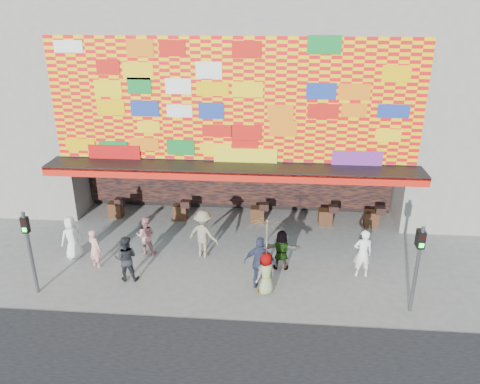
{
  "coord_description": "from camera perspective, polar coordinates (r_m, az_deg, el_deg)",
  "views": [
    {
      "loc": [
        1.81,
        -14.35,
        9.22
      ],
      "look_at": [
        0.43,
        2.0,
        2.49
      ],
      "focal_mm": 35.0,
      "sensor_mm": 36.0,
      "label": 1
    }
  ],
  "objects": [
    {
      "name": "ped_g",
      "position": [
        15.9,
        3.18,
        -9.89
      ],
      "size": [
        0.87,
        0.85,
        1.51
      ],
      "primitive_type": "imported",
      "rotation": [
        0.0,
        0.0,
        3.89
      ],
      "color": "gray",
      "rests_on": "ground"
    },
    {
      "name": "signal_left",
      "position": [
        16.83,
        -24.35,
        -5.78
      ],
      "size": [
        0.22,
        0.2,
        3.0
      ],
      "color": "#59595B",
      "rests_on": "ground"
    },
    {
      "name": "ped_i",
      "position": [
        18.57,
        -11.41,
        -5.23
      ],
      "size": [
        0.78,
        0.63,
        1.55
      ],
      "primitive_type": "imported",
      "rotation": [
        0.0,
        0.0,
        3.19
      ],
      "color": "tan",
      "rests_on": "ground"
    },
    {
      "name": "ped_a",
      "position": [
        19.03,
        -19.79,
        -5.23
      ],
      "size": [
        0.98,
        0.95,
        1.69
      ],
      "primitive_type": "imported",
      "rotation": [
        0.0,
        0.0,
        3.85
      ],
      "color": "white",
      "rests_on": "ground"
    },
    {
      "name": "ped_h",
      "position": [
        17.28,
        14.74,
        -7.24
      ],
      "size": [
        0.7,
        0.5,
        1.83
      ],
      "primitive_type": "imported",
      "rotation": [
        0.0,
        0.0,
        3.24
      ],
      "color": "white",
      "rests_on": "ground"
    },
    {
      "name": "signal_right",
      "position": [
        15.44,
        20.88,
        -7.77
      ],
      "size": [
        0.22,
        0.2,
        3.0
      ],
      "color": "#59595B",
      "rests_on": "ground"
    },
    {
      "name": "ped_b",
      "position": [
        18.17,
        -17.29,
        -6.58
      ],
      "size": [
        0.66,
        0.59,
        1.51
      ],
      "primitive_type": "imported",
      "rotation": [
        0.0,
        0.0,
        2.62
      ],
      "color": "pink",
      "rests_on": "ground"
    },
    {
      "name": "ped_f",
      "position": [
        17.29,
        5.07,
        -7.05
      ],
      "size": [
        1.43,
        0.48,
        1.54
      ],
      "primitive_type": "imported",
      "rotation": [
        0.0,
        0.0,
        3.12
      ],
      "color": "gray",
      "rests_on": "ground"
    },
    {
      "name": "ped_e",
      "position": [
        16.06,
        2.49,
        -8.64
      ],
      "size": [
        1.19,
        0.63,
        1.93
      ],
      "primitive_type": "imported",
      "rotation": [
        0.0,
        0.0,
        3.0
      ],
      "color": "#313855",
      "rests_on": "ground"
    },
    {
      "name": "shop_building",
      "position": [
        22.94,
        0.22,
        12.3
      ],
      "size": [
        15.2,
        9.4,
        10.0
      ],
      "color": "gray",
      "rests_on": "ground"
    },
    {
      "name": "ped_d",
      "position": [
        18.0,
        -4.5,
        -5.11
      ],
      "size": [
        1.4,
        1.09,
        1.9
      ],
      "primitive_type": "imported",
      "rotation": [
        0.0,
        0.0,
        2.79
      ],
      "color": "gray",
      "rests_on": "ground"
    },
    {
      "name": "parasol",
      "position": [
        15.17,
        3.3,
        -5.19
      ],
      "size": [
        1.17,
        1.19,
        2.0
      ],
      "color": "#DFBA8D",
      "rests_on": "ground"
    },
    {
      "name": "ped_c",
      "position": [
        17.03,
        -13.74,
        -7.87
      ],
      "size": [
        0.87,
        0.71,
        1.68
      ],
      "primitive_type": "imported",
      "rotation": [
        0.0,
        0.0,
        3.23
      ],
      "color": "black",
      "rests_on": "ground"
    },
    {
      "name": "ground",
      "position": [
        17.15,
        -2.04,
        -10.23
      ],
      "size": [
        90.0,
        90.0,
        0.0
      ],
      "primitive_type": "plane",
      "color": "slate",
      "rests_on": "ground"
    }
  ]
}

